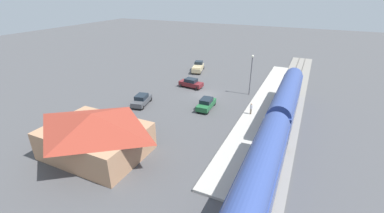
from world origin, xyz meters
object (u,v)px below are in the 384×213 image
(pedestrian_on_platform, at_px, (251,108))
(sedan_green, at_px, (206,104))
(sedan_maroon, at_px, (191,83))
(light_pole_near_platform, at_px, (251,70))
(station_building, at_px, (95,133))
(pickup_tan, at_px, (198,67))
(sedan_charcoal, at_px, (142,100))

(pedestrian_on_platform, bearing_deg, sedan_green, 4.54)
(sedan_maroon, distance_m, light_pole_near_platform, 11.57)
(station_building, relative_size, sedan_maroon, 2.50)
(sedan_maroon, height_order, light_pole_near_platform, light_pole_near_platform)
(station_building, xyz_separation_m, sedan_maroon, (-0.28, -24.08, -1.75))
(station_building, relative_size, sedan_green, 2.53)
(station_building, xyz_separation_m, pickup_tan, (2.81, -34.25, -1.60))
(pedestrian_on_platform, distance_m, sedan_maroon, 15.03)
(pedestrian_on_platform, height_order, pickup_tan, pickup_tan)
(station_building, bearing_deg, sedan_green, -112.00)
(sedan_green, xyz_separation_m, sedan_charcoal, (10.00, 3.05, 0.00))
(pedestrian_on_platform, relative_size, light_pole_near_platform, 0.24)
(sedan_green, xyz_separation_m, sedan_maroon, (6.33, -7.72, 0.00))
(pickup_tan, height_order, sedan_maroon, pickup_tan)
(station_building, height_order, pickup_tan, station_building)
(station_building, distance_m, pedestrian_on_platform, 21.66)
(pickup_tan, xyz_separation_m, sedan_charcoal, (0.58, 20.95, -0.15))
(pickup_tan, height_order, sedan_charcoal, pickup_tan)
(sedan_charcoal, bearing_deg, sedan_maroon, -108.81)
(sedan_charcoal, bearing_deg, light_pole_near_platform, -140.69)
(pedestrian_on_platform, bearing_deg, sedan_maroon, -28.55)
(pedestrian_on_platform, bearing_deg, light_pole_near_platform, -74.74)
(pickup_tan, bearing_deg, sedan_maroon, 106.90)
(sedan_charcoal, bearing_deg, sedan_green, -163.02)
(sedan_charcoal, xyz_separation_m, light_pole_near_platform, (-14.59, -11.95, 3.64))
(station_building, relative_size, pickup_tan, 2.03)
(pedestrian_on_platform, bearing_deg, station_building, 51.44)
(light_pole_near_platform, bearing_deg, pedestrian_on_platform, 105.26)
(sedan_green, height_order, light_pole_near_platform, light_pole_near_platform)
(sedan_charcoal, bearing_deg, pickup_tan, -91.60)
(pedestrian_on_platform, height_order, sedan_green, pedestrian_on_platform)
(pedestrian_on_platform, xyz_separation_m, pickup_tan, (16.28, -17.35, -0.25))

